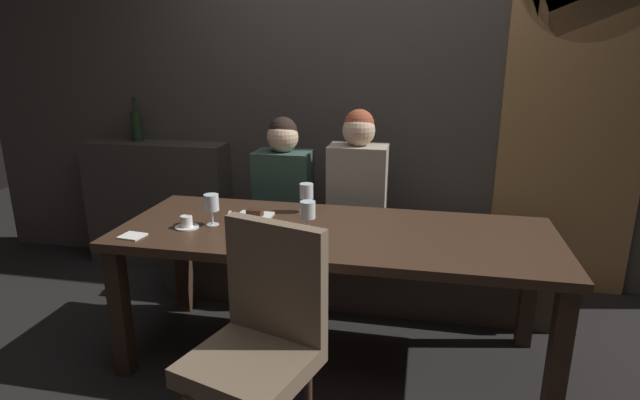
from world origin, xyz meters
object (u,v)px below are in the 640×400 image
dining_table (335,246)px  diner_bearded (358,179)px  dessert_plate (254,215)px  wine_glass_end_right (211,204)px  banquette_bench (353,267)px  espresso_cup (187,223)px  diner_redhead (283,179)px  chair_near_side (261,332)px  wine_glass_near_left (308,211)px  wine_bottle_dark_red (136,125)px  fork_on_table (229,216)px  wine_glass_near_right (306,193)px

dining_table → diner_bearded: (0.02, 0.68, 0.19)m
dessert_plate → wine_glass_end_right: bearing=-138.8°
dining_table → wine_glass_end_right: 0.67m
banquette_bench → espresso_cup: bearing=-132.1°
dining_table → diner_redhead: diner_redhead is taller
chair_near_side → diner_redhead: (-0.30, 1.42, 0.25)m
diner_redhead → diner_bearded: size_ratio=0.93×
wine_glass_end_right → banquette_bench: bearing=49.9°
chair_near_side → wine_glass_near_left: chair_near_side is taller
diner_redhead → espresso_cup: bearing=-109.2°
wine_bottle_dark_red → diner_bearded: bearing=-12.7°
banquette_bench → fork_on_table: (-0.61, -0.61, 0.51)m
espresso_cup → wine_bottle_dark_red: bearing=128.6°
wine_glass_end_right → dessert_plate: size_ratio=0.86×
wine_glass_near_left → dessert_plate: wine_glass_near_left is taller
wine_glass_end_right → wine_bottle_dark_red: bearing=133.5°
diner_bearded → wine_glass_near_right: bearing=-118.8°
wine_bottle_dark_red → wine_glass_end_right: size_ratio=1.99×
wine_glass_near_left → wine_glass_near_right: 0.34m
wine_bottle_dark_red → banquette_bench: bearing=-12.1°
diner_redhead → wine_bottle_dark_red: wine_bottle_dark_red is taller
diner_redhead → espresso_cup: diner_redhead is taller
wine_glass_end_right → wine_glass_near_left: bearing=-2.4°
diner_bearded → wine_glass_near_right: diner_bearded is taller
chair_near_side → banquette_bench: bearing=83.6°
chair_near_side → wine_glass_end_right: (-0.47, 0.67, 0.29)m
dining_table → banquette_bench: dining_table is taller
wine_glass_end_right → fork_on_table: 0.19m
wine_glass_near_right → fork_on_table: 0.44m
wine_glass_end_right → wine_glass_near_right: (0.43, 0.31, 0.00)m
wine_bottle_dark_red → espresso_cup: wine_bottle_dark_red is taller
espresso_cup → fork_on_table: espresso_cup is taller
dining_table → diner_redhead: (-0.46, 0.69, 0.16)m
wine_glass_near_left → banquette_bench: bearing=81.0°
dining_table → wine_glass_end_right: size_ratio=13.41×
wine_bottle_dark_red → diner_redhead: bearing=-16.6°
wine_glass_near_left → espresso_cup: bearing=-175.5°
diner_redhead → wine_glass_near_left: 0.84m
diner_bearded → wine_bottle_dark_red: wine_bottle_dark_red is taller
dining_table → wine_bottle_dark_red: 2.04m
diner_bearded → wine_glass_end_right: bearing=-132.1°
wine_glass_near_right → fork_on_table: (-0.40, -0.16, -0.11)m
diner_redhead → wine_glass_end_right: bearing=-103.1°
banquette_bench → wine_glass_near_left: size_ratio=15.24×
dining_table → diner_bearded: bearing=87.9°
dining_table → fork_on_table: 0.62m
wine_bottle_dark_red → fork_on_table: wine_bottle_dark_red is taller
banquette_bench → wine_glass_near_left: 1.00m
banquette_bench → chair_near_side: bearing=-96.4°
chair_near_side → wine_glass_end_right: chair_near_side is taller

